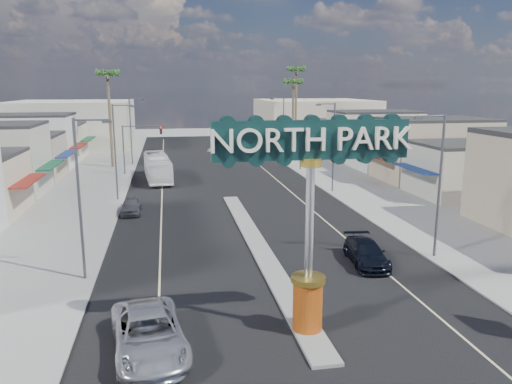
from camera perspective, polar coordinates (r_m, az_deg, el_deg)
name	(u,v)px	position (r m, az deg, el deg)	size (l,w,h in m)	color
ground	(229,196)	(49.10, -3.11, -0.49)	(160.00, 160.00, 0.00)	gray
road	(229,196)	(49.10, -3.11, -0.48)	(20.00, 120.00, 0.01)	black
median_island	(258,246)	(33.81, 0.26, -6.18)	(1.30, 30.00, 0.16)	gray
sidewalk_left	(80,201)	(49.43, -19.43, -1.01)	(8.00, 120.00, 0.12)	gray
sidewalk_right	(364,190)	(52.61, 12.20, 0.17)	(8.00, 120.00, 0.12)	gray
storefront_row_left	(6,154)	(63.72, -26.71, 3.88)	(12.00, 42.00, 6.00)	beige
storefront_row_right	(399,145)	(67.94, 16.03, 5.14)	(12.00, 42.00, 6.00)	#B7B29E
backdrop_far_left	(73,124)	(94.22, -20.17, 7.30)	(20.00, 20.00, 8.00)	#B7B29E
backdrop_far_right	(314,121)	(96.89, 6.64, 8.06)	(20.00, 20.00, 8.00)	beige
gateway_sign	(310,202)	(20.94, 6.21, -1.10)	(8.20, 1.50, 9.15)	#BE480E
traffic_signal_left	(139,140)	(62.00, -13.27, 5.84)	(5.09, 0.45, 6.00)	#47474C
traffic_signal_right	(287,137)	(63.69, 3.55, 6.30)	(5.09, 0.45, 6.00)	#47474C
streetlight_l_near	(82,192)	(28.52, -19.28, 0.05)	(2.03, 0.22, 9.00)	#47474C
streetlight_l_mid	(117,147)	(48.13, -15.64, 4.95)	(2.03, 0.22, 9.00)	#47474C
streetlight_l_far	(132,128)	(69.96, -14.00, 7.14)	(2.03, 0.22, 9.00)	#47474C
streetlight_r_near	(438,179)	(32.48, 20.03, 1.40)	(2.03, 0.22, 9.00)	#47474C
streetlight_r_mid	(332,143)	(50.58, 8.70, 5.58)	(2.03, 0.22, 9.00)	#47474C
streetlight_r_far	(282,126)	(71.66, 3.02, 7.59)	(2.03, 0.22, 9.00)	#47474C
palm_left_far	(108,79)	(67.96, -16.60, 12.29)	(2.60, 2.60, 13.10)	brown
palm_right_mid	(293,86)	(75.94, 4.30, 12.00)	(2.60, 2.60, 12.10)	brown
palm_right_far	(296,74)	(82.27, 4.64, 13.24)	(2.60, 2.60, 14.10)	brown
suv_left	(149,334)	(21.42, -12.15, -15.55)	(2.79, 6.04, 1.68)	silver
suv_right	(366,253)	(31.27, 12.48, -6.80)	(1.98, 4.88, 1.42)	black
car_parked_left	(131,205)	(43.68, -14.06, -1.50)	(1.63, 4.06, 1.38)	#5B5A5F
city_bus	(157,167)	(58.28, -11.20, 2.79)	(2.50, 10.69, 2.98)	white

